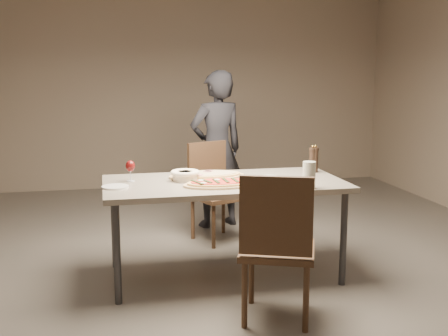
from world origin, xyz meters
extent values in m
plane|color=#5B554F|center=(0.00, 0.00, 0.00)|extent=(7.00, 7.00, 0.00)
plane|color=gray|center=(0.00, 3.50, 1.40)|extent=(6.00, 0.00, 6.00)
cube|color=gray|center=(0.00, 0.00, 0.73)|extent=(1.80, 0.90, 0.04)
cylinder|color=#333335|center=(-0.82, -0.37, 0.35)|extent=(0.05, 0.05, 0.71)
cylinder|color=#333335|center=(0.82, -0.37, 0.35)|extent=(0.05, 0.05, 0.71)
cylinder|color=#333335|center=(-0.82, 0.37, 0.35)|extent=(0.05, 0.05, 0.71)
cylinder|color=#333335|center=(0.82, 0.37, 0.35)|extent=(0.05, 0.05, 0.71)
ellipsoid|color=white|center=(-0.20, -0.12, 0.79)|extent=(0.05, 0.05, 0.01)
ellipsoid|color=white|center=(-0.20, -0.22, 0.79)|extent=(0.05, 0.05, 0.01)
ellipsoid|color=white|center=(-0.08, -0.12, 0.79)|extent=(0.05, 0.05, 0.01)
cube|color=#223416|center=(-0.24, -0.18, 0.79)|extent=(0.07, 0.16, 0.01)
cube|color=#223416|center=(-0.17, -0.15, 0.79)|extent=(0.07, 0.16, 0.01)
cube|color=#223416|center=(-0.09, -0.17, 0.79)|extent=(0.03, 0.16, 0.01)
cube|color=#223416|center=(-0.02, -0.16, 0.79)|extent=(0.03, 0.16, 0.01)
cube|color=#223416|center=(0.05, -0.17, 0.79)|extent=(0.03, 0.16, 0.01)
cube|color=#223416|center=(0.12, -0.18, 0.79)|extent=(0.03, 0.16, 0.01)
cylinder|color=tan|center=(-0.19, 0.21, 0.79)|extent=(0.07, 0.07, 0.00)
cylinder|color=tan|center=(-0.07, 0.25, 0.79)|extent=(0.07, 0.07, 0.00)
cylinder|color=tan|center=(-0.09, 0.23, 0.79)|extent=(0.07, 0.07, 0.00)
cylinder|color=tan|center=(-0.17, 0.10, 0.79)|extent=(0.07, 0.07, 0.00)
cylinder|color=tan|center=(-0.19, 0.25, 0.79)|extent=(0.07, 0.07, 0.00)
cylinder|color=#F6E6C7|center=(-0.29, 0.08, 0.79)|extent=(0.19, 0.19, 0.07)
torus|color=#F6E6C7|center=(-0.29, 0.08, 0.81)|extent=(0.22, 0.22, 0.03)
cube|color=olive|center=(-0.26, 0.08, 0.80)|extent=(0.06, 0.06, 0.04)
cube|color=olive|center=(-0.28, 0.10, 0.80)|extent=(0.05, 0.06, 0.04)
cube|color=olive|center=(-0.31, 0.09, 0.80)|extent=(0.07, 0.07, 0.04)
cube|color=olive|center=(-0.31, 0.06, 0.80)|extent=(0.07, 0.07, 0.04)
cube|color=olive|center=(-0.28, 0.05, 0.80)|extent=(0.07, 0.07, 0.04)
cylinder|color=white|center=(0.37, 0.03, 0.76)|extent=(0.14, 0.14, 0.02)
cylinder|color=#A2A73D|center=(0.37, 0.03, 0.76)|extent=(0.09, 0.09, 0.00)
cylinder|color=black|center=(0.81, 0.20, 0.84)|extent=(0.05, 0.05, 0.18)
cylinder|color=black|center=(0.81, 0.20, 0.94)|extent=(0.06, 0.06, 0.02)
sphere|color=gold|center=(0.81, 0.20, 0.96)|extent=(0.02, 0.02, 0.02)
cylinder|color=black|center=(0.78, 0.20, 0.84)|extent=(0.05, 0.05, 0.18)
cylinder|color=black|center=(0.78, 0.20, 0.94)|extent=(0.06, 0.06, 0.02)
sphere|color=gold|center=(0.78, 0.20, 0.96)|extent=(0.02, 0.02, 0.02)
cylinder|color=silver|center=(0.53, -0.38, 0.85)|extent=(0.09, 0.09, 0.19)
cylinder|color=silver|center=(-0.69, 0.14, 0.75)|extent=(0.06, 0.06, 0.01)
cylinder|color=silver|center=(-0.69, 0.14, 0.79)|extent=(0.01, 0.01, 0.08)
ellipsoid|color=#4D0B0B|center=(-0.69, 0.14, 0.87)|extent=(0.07, 0.07, 0.09)
cylinder|color=white|center=(-0.81, -0.07, 0.76)|extent=(0.19, 0.19, 0.01)
cube|color=#402A1A|center=(0.18, -0.80, 0.45)|extent=(0.59, 0.59, 0.04)
cylinder|color=#402A1A|center=(-0.07, -0.90, 0.21)|extent=(0.04, 0.04, 0.43)
cylinder|color=#402A1A|center=(0.28, -1.04, 0.21)|extent=(0.04, 0.04, 0.43)
cylinder|color=#402A1A|center=(0.07, -0.55, 0.21)|extent=(0.04, 0.04, 0.43)
cylinder|color=#402A1A|center=(0.42, -0.69, 0.21)|extent=(0.04, 0.04, 0.43)
cube|color=#402A1A|center=(0.10, -0.99, 0.73)|extent=(0.42, 0.20, 0.48)
cube|color=#402A1A|center=(0.15, 0.90, 0.42)|extent=(0.56, 0.56, 0.04)
cylinder|color=#402A1A|center=(0.24, 1.13, 0.20)|extent=(0.04, 0.04, 0.40)
cylinder|color=#402A1A|center=(-0.08, 1.00, 0.20)|extent=(0.04, 0.04, 0.40)
cylinder|color=#402A1A|center=(0.38, 0.81, 0.20)|extent=(0.04, 0.04, 0.40)
cylinder|color=#402A1A|center=(0.05, 0.67, 0.20)|extent=(0.04, 0.04, 0.40)
cube|color=#402A1A|center=(0.07, 1.08, 0.69)|extent=(0.39, 0.20, 0.45)
imported|color=black|center=(0.23, 1.41, 0.79)|extent=(0.65, 0.51, 1.58)
camera|label=1|loc=(-0.88, -4.06, 1.59)|focal=45.00mm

